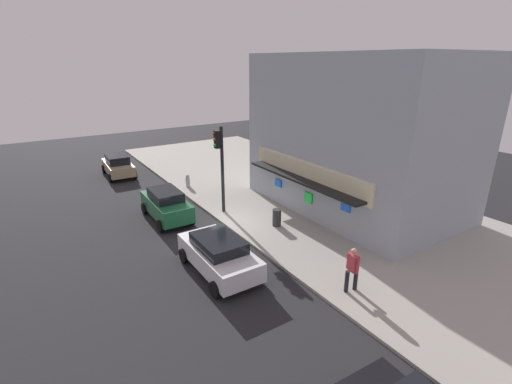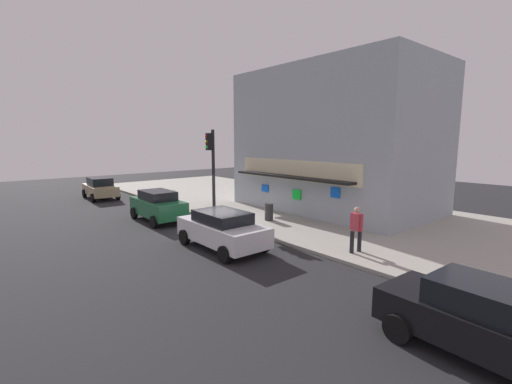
{
  "view_description": "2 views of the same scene",
  "coord_description": "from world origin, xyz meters",
  "px_view_note": "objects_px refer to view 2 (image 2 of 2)",
  "views": [
    {
      "loc": [
        15.76,
        -8.21,
        8.27
      ],
      "look_at": [
        0.36,
        1.79,
        1.66
      ],
      "focal_mm": 25.74,
      "sensor_mm": 36.0,
      "label": 1
    },
    {
      "loc": [
        15.31,
        -10.09,
        4.42
      ],
      "look_at": [
        1.78,
        1.24,
        1.77
      ],
      "focal_mm": 24.4,
      "sensor_mm": 36.0,
      "label": 2
    }
  ],
  "objects_px": {
    "fire_hydrant": "(174,196)",
    "parked_car_black": "(496,324)",
    "trash_can": "(269,212)",
    "parked_car_tan": "(100,188)",
    "parked_car_green": "(158,205)",
    "parked_car_white": "(222,229)",
    "traffic_light": "(212,160)",
    "pedestrian": "(356,227)"
  },
  "relations": [
    {
      "from": "fire_hydrant",
      "to": "parked_car_black",
      "type": "xyz_separation_m",
      "value": [
        20.06,
        -3.15,
        0.26
      ]
    },
    {
      "from": "trash_can",
      "to": "parked_car_tan",
      "type": "height_order",
      "value": "parked_car_tan"
    },
    {
      "from": "fire_hydrant",
      "to": "parked_car_green",
      "type": "relative_size",
      "value": 0.22
    },
    {
      "from": "fire_hydrant",
      "to": "parked_car_tan",
      "type": "relative_size",
      "value": 0.22
    },
    {
      "from": "parked_car_white",
      "to": "parked_car_black",
      "type": "distance_m",
      "value": 9.61
    },
    {
      "from": "parked_car_white",
      "to": "parked_car_green",
      "type": "relative_size",
      "value": 1.06
    },
    {
      "from": "traffic_light",
      "to": "pedestrian",
      "type": "relative_size",
      "value": 2.75
    },
    {
      "from": "fire_hydrant",
      "to": "parked_car_white",
      "type": "xyz_separation_m",
      "value": [
        10.44,
        -3.07,
        0.26
      ]
    },
    {
      "from": "parked_car_tan",
      "to": "trash_can",
      "type": "bearing_deg",
      "value": 18.22
    },
    {
      "from": "trash_can",
      "to": "parked_car_tan",
      "type": "distance_m",
      "value": 14.71
    },
    {
      "from": "parked_car_tan",
      "to": "parked_car_white",
      "type": "bearing_deg",
      "value": 0.5
    },
    {
      "from": "pedestrian",
      "to": "parked_car_green",
      "type": "bearing_deg",
      "value": -162.31
    },
    {
      "from": "fire_hydrant",
      "to": "parked_car_black",
      "type": "relative_size",
      "value": 0.19
    },
    {
      "from": "fire_hydrant",
      "to": "trash_can",
      "type": "distance_m",
      "value": 8.46
    },
    {
      "from": "fire_hydrant",
      "to": "parked_car_white",
      "type": "relative_size",
      "value": 0.21
    },
    {
      "from": "pedestrian",
      "to": "parked_car_green",
      "type": "xyz_separation_m",
      "value": [
        -10.39,
        -3.31,
        -0.25
      ]
    },
    {
      "from": "traffic_light",
      "to": "parked_car_tan",
      "type": "height_order",
      "value": "traffic_light"
    },
    {
      "from": "traffic_light",
      "to": "fire_hydrant",
      "type": "relative_size",
      "value": 5.59
    },
    {
      "from": "parked_car_black",
      "to": "parked_car_green",
      "type": "relative_size",
      "value": 1.12
    },
    {
      "from": "trash_can",
      "to": "parked_car_green",
      "type": "bearing_deg",
      "value": -134.13
    },
    {
      "from": "traffic_light",
      "to": "parked_car_black",
      "type": "height_order",
      "value": "traffic_light"
    },
    {
      "from": "pedestrian",
      "to": "parked_car_tan",
      "type": "bearing_deg",
      "value": -170.03
    },
    {
      "from": "traffic_light",
      "to": "pedestrian",
      "type": "bearing_deg",
      "value": 2.74
    },
    {
      "from": "trash_can",
      "to": "parked_car_black",
      "type": "xyz_separation_m",
      "value": [
        11.71,
        -4.53,
        0.23
      ]
    },
    {
      "from": "fire_hydrant",
      "to": "pedestrian",
      "type": "height_order",
      "value": "pedestrian"
    },
    {
      "from": "trash_can",
      "to": "parked_car_tan",
      "type": "relative_size",
      "value": 0.22
    },
    {
      "from": "fire_hydrant",
      "to": "parked_car_tan",
      "type": "height_order",
      "value": "parked_car_tan"
    },
    {
      "from": "fire_hydrant",
      "to": "trash_can",
      "type": "xyz_separation_m",
      "value": [
        8.35,
        1.39,
        0.03
      ]
    },
    {
      "from": "fire_hydrant",
      "to": "parked_car_black",
      "type": "distance_m",
      "value": 20.31
    },
    {
      "from": "parked_car_tan",
      "to": "parked_car_green",
      "type": "distance_m",
      "value": 9.73
    },
    {
      "from": "trash_can",
      "to": "parked_car_tan",
      "type": "bearing_deg",
      "value": -161.78
    },
    {
      "from": "pedestrian",
      "to": "parked_car_white",
      "type": "height_order",
      "value": "pedestrian"
    },
    {
      "from": "fire_hydrant",
      "to": "parked_car_black",
      "type": "height_order",
      "value": "parked_car_black"
    },
    {
      "from": "parked_car_white",
      "to": "parked_car_black",
      "type": "height_order",
      "value": "parked_car_black"
    },
    {
      "from": "parked_car_green",
      "to": "fire_hydrant",
      "type": "bearing_deg",
      "value": 143.94
    },
    {
      "from": "traffic_light",
      "to": "trash_can",
      "type": "bearing_deg",
      "value": 25.18
    },
    {
      "from": "parked_car_tan",
      "to": "traffic_light",
      "type": "bearing_deg",
      "value": 16.02
    },
    {
      "from": "fire_hydrant",
      "to": "trash_can",
      "type": "height_order",
      "value": "trash_can"
    },
    {
      "from": "parked_car_tan",
      "to": "parked_car_black",
      "type": "distance_m",
      "value": 25.68
    },
    {
      "from": "fire_hydrant",
      "to": "traffic_light",
      "type": "bearing_deg",
      "value": -1.39
    },
    {
      "from": "parked_car_white",
      "to": "pedestrian",
      "type": "bearing_deg",
      "value": 39.97
    },
    {
      "from": "trash_can",
      "to": "parked_car_black",
      "type": "relative_size",
      "value": 0.2
    }
  ]
}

